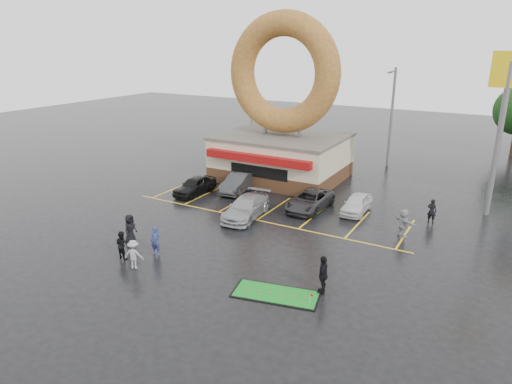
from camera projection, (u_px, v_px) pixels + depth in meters
The scene contains 19 objects.
ground at pixel (228, 239), 27.07m from camera, with size 120.00×120.00×0.00m, color black.
donut_shop at pixel (282, 126), 37.77m from camera, with size 10.20×8.70×13.50m.
shell_sign at pixel (505, 104), 28.55m from camera, with size 2.20×0.36×10.60m.
streetlight_left at pixel (251, 106), 46.69m from camera, with size 0.40×2.21×9.00m.
streetlight_mid at pixel (391, 116), 40.95m from camera, with size 0.40×2.21×9.00m.
car_black at pixel (195, 186), 34.77m from camera, with size 1.60×3.97×1.35m, color black.
car_dgrey at pixel (239, 182), 35.42m from camera, with size 1.51×4.34×1.43m, color #2D2D2F.
car_silver at pixel (246, 207), 30.15m from camera, with size 1.94×4.78×1.39m, color #9C9DA1.
car_grey at pixel (310, 200), 31.62m from camera, with size 2.13×4.62×1.28m, color #2A2A2D.
car_white at pixel (356, 204), 31.03m from camera, with size 1.47×3.65×1.24m, color silver.
person_blue at pixel (156, 241), 24.79m from camera, with size 0.60×0.39×1.64m, color navy.
person_blackjkt at pixel (122, 245), 24.47m from camera, with size 0.75×0.58×1.53m, color black.
person_hoodie at pixel (134, 255), 23.30m from camera, with size 1.01×0.58×1.56m, color gray.
person_bystander at pixel (130, 229), 26.20m from camera, with size 0.86×0.56×1.76m, color black.
person_cameraman at pixel (323, 275), 20.97m from camera, with size 1.10×0.46×1.88m, color black.
person_walker_near at pixel (403, 223), 27.17m from camera, with size 1.60×0.51×1.72m, color #99999C.
person_walker_far at pixel (432, 211), 29.20m from camera, with size 0.59×0.38×1.61m, color black.
dumpster at pixel (226, 159), 42.75m from camera, with size 1.80×1.20×1.30m, color #1B431A.
putting_green at pixel (276, 294), 21.07m from camera, with size 4.28×2.51×0.51m.
Camera 1 is at (13.69, -20.77, 11.15)m, focal length 32.00 mm.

